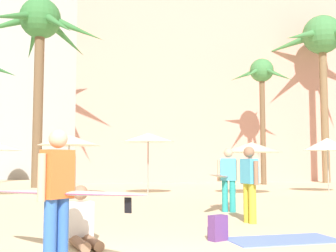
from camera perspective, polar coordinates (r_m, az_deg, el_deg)
hotel_pink at (r=34.58m, az=3.81°, el=7.08°), size 18.15×11.86×16.87m
hotel_tower_gray at (r=39.36m, az=-16.21°, el=10.53°), size 14.21×9.32×23.20m
palm_tree_far_left at (r=29.71m, az=19.93°, el=10.38°), size 7.35×7.36×10.76m
palm_tree_left at (r=25.94m, az=12.45°, el=6.03°), size 3.70×3.63×7.42m
palm_tree_center at (r=24.02m, az=-16.70°, el=11.89°), size 7.03×6.25×9.97m
cafe_umbrella_1 at (r=17.13m, az=-2.67°, el=-1.55°), size 2.10×2.10×2.47m
cafe_umbrella_2 at (r=17.74m, az=11.08°, el=-2.81°), size 2.46×2.46×2.11m
cafe_umbrella_3 at (r=19.82m, az=20.53°, el=-2.29°), size 2.03×2.03×2.35m
cafe_umbrella_5 at (r=17.02m, az=-13.07°, el=-1.87°), size 2.42×2.42×2.35m
beach_towel at (r=7.65m, az=15.18°, el=-14.48°), size 1.93×1.08×0.01m
backpack at (r=7.39m, az=6.64°, el=-13.43°), size 0.35×0.33×0.42m
person_near_right at (r=5.79m, az=-14.47°, el=-8.50°), size 2.42×2.53×1.73m
person_mid_center at (r=7.03m, az=-11.39°, el=-12.74°), size 0.62×0.94×0.93m
person_mid_left at (r=11.56m, az=7.93°, el=-6.78°), size 1.80×2.95×1.67m
person_far_right at (r=9.47m, az=10.83°, el=-7.23°), size 0.32×0.61×1.64m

